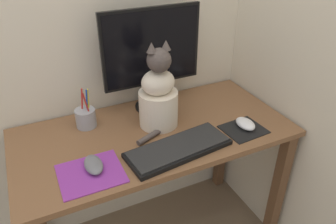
% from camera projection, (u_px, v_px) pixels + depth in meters
% --- Properties ---
extents(desk, '(1.16, 0.56, 0.71)m').
position_uv_depth(desk, '(155.00, 153.00, 1.45)').
color(desk, brown).
rests_on(desk, ground_plane).
extents(monitor, '(0.45, 0.17, 0.47)m').
position_uv_depth(monitor, '(152.00, 54.00, 1.42)').
color(monitor, black).
rests_on(monitor, desk).
extents(keyboard, '(0.43, 0.20, 0.02)m').
position_uv_depth(keyboard, '(178.00, 148.00, 1.26)').
color(keyboard, black).
rests_on(keyboard, desk).
extents(mousepad_left, '(0.22, 0.20, 0.00)m').
position_uv_depth(mousepad_left, '(91.00, 173.00, 1.15)').
color(mousepad_left, purple).
rests_on(mousepad_left, desk).
extents(mousepad_right, '(0.18, 0.16, 0.00)m').
position_uv_depth(mousepad_right, '(243.00, 129.00, 1.39)').
color(mousepad_right, black).
rests_on(mousepad_right, desk).
extents(computer_mouse_left, '(0.06, 0.11, 0.03)m').
position_uv_depth(computer_mouse_left, '(94.00, 165.00, 1.17)').
color(computer_mouse_left, slate).
rests_on(computer_mouse_left, mousepad_left).
extents(computer_mouse_right, '(0.07, 0.10, 0.03)m').
position_uv_depth(computer_mouse_right, '(245.00, 124.00, 1.39)').
color(computer_mouse_right, white).
rests_on(computer_mouse_right, mousepad_right).
extents(cat, '(0.23, 0.21, 0.38)m').
position_uv_depth(cat, '(158.00, 96.00, 1.36)').
color(cat, beige).
rests_on(cat, desk).
extents(pen_cup, '(0.09, 0.09, 0.17)m').
position_uv_depth(pen_cup, '(86.00, 117.00, 1.39)').
color(pen_cup, '#99999E').
rests_on(pen_cup, desk).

